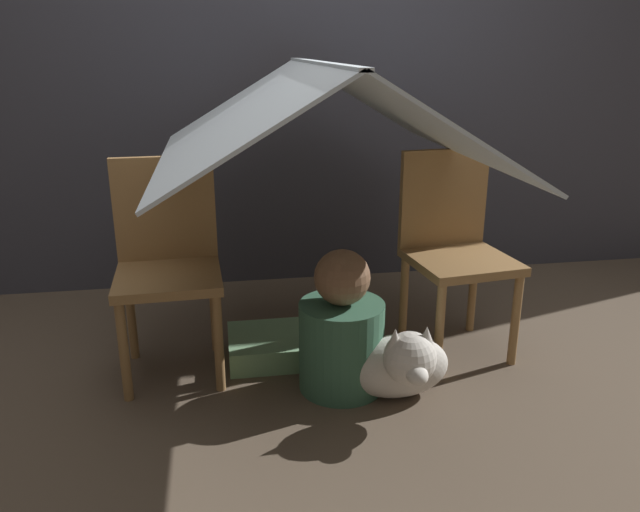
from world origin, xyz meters
name	(u,v)px	position (x,y,z in m)	size (l,w,h in m)	color
ground_plane	(329,388)	(0.00, 0.00, 0.00)	(8.80, 8.80, 0.00)	brown
wall_back	(287,44)	(0.00, 1.24, 1.25)	(7.00, 0.05, 2.50)	#3D3D47
chair_left	(168,258)	(-0.59, 0.29, 0.46)	(0.41, 0.41, 0.84)	olive
chair_right	(453,244)	(0.58, 0.29, 0.46)	(0.44, 0.44, 0.84)	olive
sheet_canopy	(320,111)	(0.00, 0.22, 1.01)	(1.17, 1.43, 0.36)	silver
person_front	(341,333)	(0.05, 0.01, 0.23)	(0.32, 0.32, 0.55)	#38664C
dog	(400,364)	(0.24, -0.13, 0.15)	(0.39, 0.38, 0.34)	silver
floor_cushion	(278,345)	(-0.17, 0.29, 0.05)	(0.41, 0.33, 0.10)	#7FB27F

